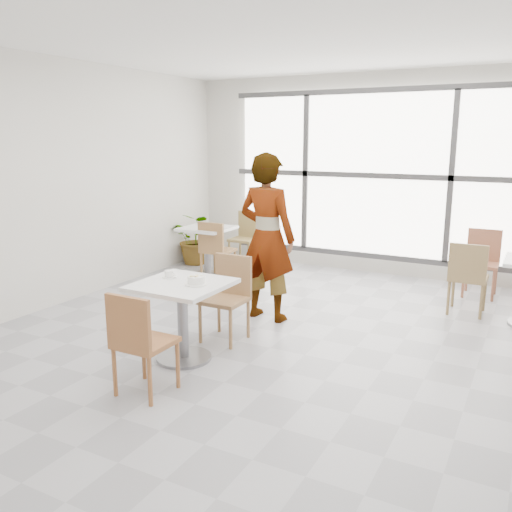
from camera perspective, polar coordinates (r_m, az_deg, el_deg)
The scene contains 17 objects.
floor at distance 5.41m, azimuth 1.52°, elevation -9.78°, with size 7.00×7.00×0.00m, color #9E9EA5.
ceiling at distance 5.09m, azimuth 1.74°, elevation 23.25°, with size 7.00×7.00×0.00m, color white.
wall_back at distance 8.30m, azimuth 12.63°, elevation 8.42°, with size 6.00×6.00×0.00m, color silver.
wall_left at distance 6.91m, azimuth -21.40°, elevation 7.09°, with size 7.00×7.00×0.00m, color silver.
window at distance 8.24m, azimuth 12.50°, elevation 8.39°, with size 4.60×0.07×2.52m.
main_table at distance 5.02m, azimuth -7.87°, elevation -5.35°, with size 0.80×0.80×0.75m.
chair_near at distance 4.38m, azimuth -12.46°, elevation -8.52°, with size 0.42×0.42×0.87m.
chair_far at distance 5.52m, azimuth -2.98°, elevation -3.82°, with size 0.42×0.42×0.87m.
oatmeal_bowl at distance 4.86m, azimuth -6.39°, elevation -2.57°, with size 0.21×0.21×0.09m.
coffee_cup at distance 5.14m, azimuth -9.26°, elevation -1.96°, with size 0.16×0.13×0.07m.
person at distance 6.02m, azimuth 1.17°, elevation 1.97°, with size 0.69×0.45×1.90m, color black.
bg_table_left at distance 8.03m, azimuth -5.23°, elevation 1.24°, with size 0.70×0.70×0.75m.
bg_chair_left_near at distance 7.78m, azimuth -4.40°, elevation 0.99°, with size 0.42×0.42×0.87m.
bg_chair_left_far at distance 8.75m, azimuth -1.00°, elevation 2.31°, with size 0.42×0.42×0.87m.
bg_chair_right_near at distance 6.70m, azimuth 21.69°, elevation -1.77°, with size 0.42×0.42×0.87m.
bg_chair_right_far at distance 7.65m, azimuth 23.02°, elevation -0.19°, with size 0.42×0.42×0.87m.
plant_left at distance 8.85m, azimuth -6.30°, elevation 1.87°, with size 0.77×0.67×0.86m, color #437033.
Camera 1 is at (2.24, -4.47, 2.05)m, focal length 37.44 mm.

